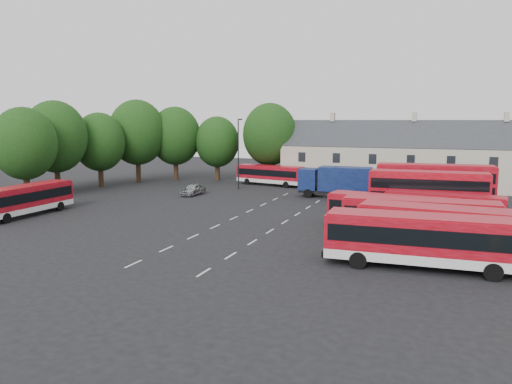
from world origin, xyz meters
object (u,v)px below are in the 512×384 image
(lamppost, at_px, (238,152))
(box_truck, at_px, (336,180))
(bus_row_a, at_px, (424,237))
(silver_car, at_px, (193,189))
(bus_west, at_px, (25,198))
(bus_dd_south, at_px, (428,191))

(lamppost, bearing_deg, box_truck, -10.34)
(bus_row_a, relative_size, lamppost, 1.30)
(silver_car, bearing_deg, box_truck, 16.00)
(bus_row_a, distance_m, bus_west, 36.44)
(silver_car, xyz_separation_m, lamppost, (3.16, 6.75, 4.22))
(bus_row_a, relative_size, silver_car, 2.91)
(bus_dd_south, bearing_deg, lamppost, 152.43)
(bus_west, relative_size, silver_car, 2.51)
(bus_dd_south, xyz_separation_m, box_truck, (-10.52, 8.85, -0.44))
(bus_dd_south, xyz_separation_m, silver_car, (-27.13, 4.56, -1.78))
(bus_west, xyz_separation_m, silver_car, (8.58, 17.47, -1.05))
(bus_dd_south, distance_m, box_truck, 13.76)
(silver_car, bearing_deg, lamppost, 66.41)
(box_truck, distance_m, silver_car, 17.20)
(box_truck, xyz_separation_m, lamppost, (-13.44, 2.45, 2.87))
(box_truck, bearing_deg, silver_car, -167.58)
(bus_west, height_order, box_truck, box_truck)
(silver_car, bearing_deg, bus_west, -114.66)
(bus_dd_south, distance_m, silver_car, 27.56)
(silver_car, height_order, lamppost, lamppost)
(bus_row_a, distance_m, bus_dd_south, 17.30)
(box_truck, bearing_deg, bus_west, -141.25)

